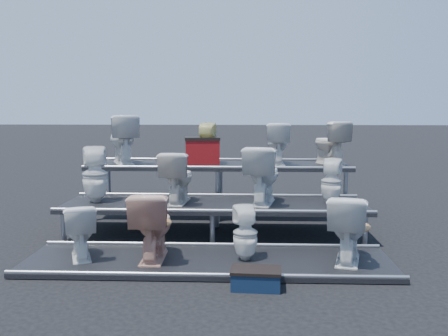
{
  "coord_description": "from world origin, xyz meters",
  "views": [
    {
      "loc": [
        0.41,
        -6.84,
        1.82
      ],
      "look_at": [
        0.13,
        0.1,
        0.94
      ],
      "focal_mm": 40.0,
      "sensor_mm": 36.0,
      "label": 1
    }
  ],
  "objects_px": {
    "toilet_1": "(152,225)",
    "toilet_5": "(177,177)",
    "toilet_4": "(95,175)",
    "red_crate": "(202,152)",
    "toilet_0": "(80,231)",
    "toilet_9": "(206,143)",
    "toilet_10": "(277,143)",
    "toilet_6": "(262,175)",
    "toilet_3": "(348,228)",
    "toilet_8": "(123,139)",
    "toilet_7": "(331,182)",
    "toilet_11": "(330,143)",
    "toilet_2": "(245,233)",
    "step_stool": "(256,280)"
  },
  "relations": [
    {
      "from": "toilet_10",
      "to": "step_stool",
      "type": "distance_m",
      "value": 3.55
    },
    {
      "from": "toilet_7",
      "to": "toilet_11",
      "type": "xyz_separation_m",
      "value": [
        0.19,
        1.3,
        0.44
      ]
    },
    {
      "from": "toilet_2",
      "to": "toilet_10",
      "type": "bearing_deg",
      "value": -110.96
    },
    {
      "from": "toilet_11",
      "to": "toilet_7",
      "type": "bearing_deg",
      "value": 58.05
    },
    {
      "from": "toilet_0",
      "to": "red_crate",
      "type": "distance_m",
      "value": 2.94
    },
    {
      "from": "toilet_1",
      "to": "toilet_10",
      "type": "bearing_deg",
      "value": -122.09
    },
    {
      "from": "step_stool",
      "to": "toilet_2",
      "type": "bearing_deg",
      "value": 101.85
    },
    {
      "from": "toilet_1",
      "to": "toilet_2",
      "type": "xyz_separation_m",
      "value": [
        1.06,
        0.0,
        -0.08
      ]
    },
    {
      "from": "toilet_6",
      "to": "toilet_7",
      "type": "height_order",
      "value": "toilet_6"
    },
    {
      "from": "toilet_9",
      "to": "toilet_10",
      "type": "bearing_deg",
      "value": -174.42
    },
    {
      "from": "toilet_11",
      "to": "red_crate",
      "type": "distance_m",
      "value": 2.09
    },
    {
      "from": "toilet_10",
      "to": "toilet_0",
      "type": "bearing_deg",
      "value": 46.75
    },
    {
      "from": "toilet_10",
      "to": "red_crate",
      "type": "distance_m",
      "value": 1.24
    },
    {
      "from": "toilet_3",
      "to": "toilet_8",
      "type": "relative_size",
      "value": 0.96
    },
    {
      "from": "toilet_6",
      "to": "toilet_7",
      "type": "relative_size",
      "value": 1.28
    },
    {
      "from": "toilet_1",
      "to": "toilet_11",
      "type": "height_order",
      "value": "toilet_11"
    },
    {
      "from": "toilet_4",
      "to": "red_crate",
      "type": "bearing_deg",
      "value": -153.21
    },
    {
      "from": "toilet_0",
      "to": "toilet_4",
      "type": "xyz_separation_m",
      "value": [
        -0.2,
        1.3,
        0.47
      ]
    },
    {
      "from": "toilet_0",
      "to": "toilet_4",
      "type": "bearing_deg",
      "value": -102.44
    },
    {
      "from": "toilet_1",
      "to": "toilet_10",
      "type": "distance_m",
      "value": 3.13
    },
    {
      "from": "toilet_2",
      "to": "toilet_7",
      "type": "xyz_separation_m",
      "value": [
        1.19,
        1.3,
        0.4
      ]
    },
    {
      "from": "toilet_5",
      "to": "red_crate",
      "type": "bearing_deg",
      "value": -94.93
    },
    {
      "from": "step_stool",
      "to": "toilet_6",
      "type": "bearing_deg",
      "value": 90.08
    },
    {
      "from": "toilet_2",
      "to": "toilet_3",
      "type": "height_order",
      "value": "toilet_3"
    },
    {
      "from": "toilet_6",
      "to": "toilet_7",
      "type": "xyz_separation_m",
      "value": [
        0.95,
        0.0,
        -0.09
      ]
    },
    {
      "from": "toilet_10",
      "to": "toilet_9",
      "type": "bearing_deg",
      "value": -0.16
    },
    {
      "from": "toilet_3",
      "to": "toilet_4",
      "type": "bearing_deg",
      "value": -6.96
    },
    {
      "from": "toilet_4",
      "to": "toilet_5",
      "type": "distance_m",
      "value": 1.16
    },
    {
      "from": "toilet_4",
      "to": "toilet_6",
      "type": "bearing_deg",
      "value": 164.04
    },
    {
      "from": "toilet_5",
      "to": "toilet_11",
      "type": "bearing_deg",
      "value": -145.24
    },
    {
      "from": "red_crate",
      "to": "step_stool",
      "type": "bearing_deg",
      "value": -83.1
    },
    {
      "from": "toilet_1",
      "to": "step_stool",
      "type": "height_order",
      "value": "toilet_1"
    },
    {
      "from": "toilet_0",
      "to": "toilet_6",
      "type": "bearing_deg",
      "value": -169.9
    },
    {
      "from": "toilet_0",
      "to": "toilet_1",
      "type": "xyz_separation_m",
      "value": [
        0.85,
        0.0,
        0.08
      ]
    },
    {
      "from": "toilet_8",
      "to": "toilet_10",
      "type": "bearing_deg",
      "value": 157.05
    },
    {
      "from": "toilet_9",
      "to": "toilet_11",
      "type": "height_order",
      "value": "toilet_11"
    },
    {
      "from": "toilet_5",
      "to": "toilet_8",
      "type": "distance_m",
      "value": 1.75
    },
    {
      "from": "toilet_8",
      "to": "toilet_11",
      "type": "xyz_separation_m",
      "value": [
        3.4,
        0.0,
        -0.05
      ]
    },
    {
      "from": "toilet_1",
      "to": "toilet_5",
      "type": "xyz_separation_m",
      "value": [
        0.12,
        1.3,
        0.37
      ]
    },
    {
      "from": "toilet_1",
      "to": "toilet_2",
      "type": "relative_size",
      "value": 1.27
    },
    {
      "from": "toilet_4",
      "to": "toilet_10",
      "type": "xyz_separation_m",
      "value": [
        2.63,
        1.3,
        0.35
      ]
    },
    {
      "from": "toilet_1",
      "to": "toilet_8",
      "type": "xyz_separation_m",
      "value": [
        -0.96,
        2.6,
        0.81
      ]
    },
    {
      "from": "toilet_2",
      "to": "toilet_3",
      "type": "relative_size",
      "value": 0.81
    },
    {
      "from": "toilet_4",
      "to": "toilet_7",
      "type": "xyz_separation_m",
      "value": [
        3.29,
        0.0,
        -0.08
      ]
    },
    {
      "from": "toilet_4",
      "to": "toilet_10",
      "type": "height_order",
      "value": "toilet_10"
    },
    {
      "from": "toilet_0",
      "to": "toilet_9",
      "type": "relative_size",
      "value": 0.94
    },
    {
      "from": "toilet_5",
      "to": "toilet_9",
      "type": "relative_size",
      "value": 1.07
    },
    {
      "from": "red_crate",
      "to": "toilet_1",
      "type": "bearing_deg",
      "value": -104.62
    },
    {
      "from": "toilet_0",
      "to": "step_stool",
      "type": "bearing_deg",
      "value": 138.67
    },
    {
      "from": "toilet_4",
      "to": "toilet_2",
      "type": "bearing_deg",
      "value": 132.39
    }
  ]
}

